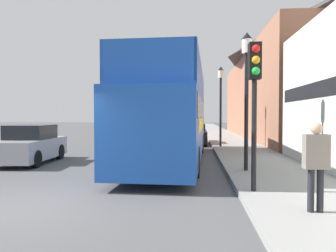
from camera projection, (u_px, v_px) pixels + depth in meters
The scene contains 10 objects.
ground_plane at pixel (153, 139), 27.66m from camera, with size 144.00×144.00×0.00m, color #4C4C4F.
sidewalk at pixel (230, 141), 24.16m from camera, with size 3.06×108.00×0.14m.
brick_terrace_rear at pixel (277, 81), 28.51m from camera, with size 6.00×25.74×9.88m.
tour_bus at pixel (172, 120), 13.65m from camera, with size 2.97×11.52×3.89m.
parked_car_ahead_of_bus at pixel (193, 135), 22.00m from camera, with size 1.93×4.25×1.39m.
parked_car_far_side at pixel (30, 145), 13.37m from camera, with size 1.95×4.11×1.55m.
pedestrian_nearest at pixel (316, 158), 6.01m from camera, with size 0.44×0.24×1.66m.
traffic_signal at pixel (255, 83), 7.66m from camera, with size 0.28×0.42×3.49m.
lamp_post_nearest at pixel (247, 75), 10.61m from camera, with size 0.35×0.35×4.48m.
lamp_post_second at pixel (221, 91), 19.12m from camera, with size 0.35×0.35×4.67m.
Camera 1 is at (3.58, -6.41, 1.91)m, focal length 35.00 mm.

